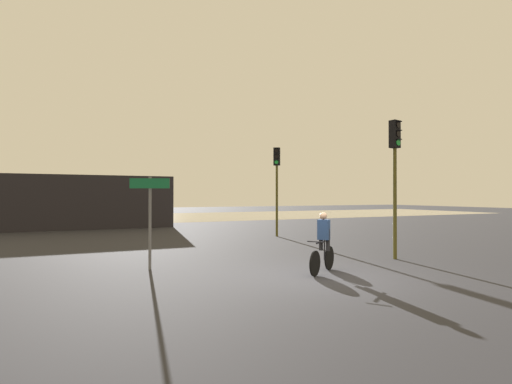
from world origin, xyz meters
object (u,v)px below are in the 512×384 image
at_px(distant_building, 45,202).
at_px(cyclist, 323,242).
at_px(traffic_light_near_right, 395,163).
at_px(direction_sign_post, 150,209).
at_px(traffic_light_far_right, 277,175).

bearing_deg(distant_building, cyclist, -68.45).
height_order(traffic_light_near_right, direction_sign_post, traffic_light_near_right).
height_order(distant_building, traffic_light_far_right, traffic_light_far_right).
bearing_deg(traffic_light_near_right, cyclist, 3.24).
height_order(traffic_light_far_right, direction_sign_post, traffic_light_far_right).
bearing_deg(direction_sign_post, distant_building, -56.16).
height_order(traffic_light_near_right, cyclist, traffic_light_near_right).
distance_m(distant_building, traffic_light_near_right, 21.19).
bearing_deg(direction_sign_post, cyclist, 172.14).
bearing_deg(traffic_light_near_right, direction_sign_post, -22.73).
relative_size(direction_sign_post, cyclist, 1.60).
distance_m(traffic_light_near_right, cyclist, 4.24).
bearing_deg(traffic_light_far_right, cyclist, 104.94).
height_order(distant_building, traffic_light_near_right, traffic_light_near_right).
distance_m(direction_sign_post, cyclist, 4.87).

